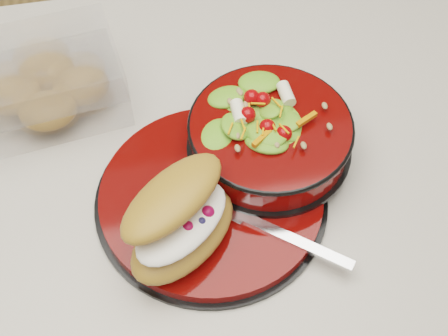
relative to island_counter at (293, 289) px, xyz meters
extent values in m
cube|color=silver|center=(0.00, 0.00, -0.02)|extent=(1.16, 0.66, 0.86)
cube|color=#A59F97|center=(0.00, 0.00, 0.43)|extent=(1.24, 0.74, 0.04)
cylinder|color=black|center=(-0.16, -0.05, 0.45)|extent=(0.29, 0.29, 0.01)
cylinder|color=#640503|center=(-0.16, -0.05, 0.46)|extent=(0.28, 0.28, 0.01)
torus|color=black|center=(-0.15, -0.06, 0.46)|extent=(0.16, 0.16, 0.01)
cylinder|color=black|center=(-0.08, 0.00, 0.47)|extent=(0.21, 0.21, 0.01)
cylinder|color=#640503|center=(-0.08, 0.00, 0.49)|extent=(0.20, 0.20, 0.04)
torus|color=black|center=(-0.08, 0.00, 0.51)|extent=(0.21, 0.21, 0.01)
ellipsoid|color=#4C8625|center=(-0.08, 0.00, 0.51)|extent=(0.17, 0.17, 0.07)
sphere|color=#C50707|center=(-0.03, 0.00, 0.54)|extent=(0.02, 0.02, 0.02)
sphere|color=#C50707|center=(-0.06, 0.04, 0.54)|extent=(0.02, 0.02, 0.02)
sphere|color=#C50707|center=(-0.11, 0.02, 0.54)|extent=(0.02, 0.02, 0.02)
sphere|color=#C50707|center=(-0.11, -0.02, 0.54)|extent=(0.02, 0.02, 0.02)
sphere|color=#C50707|center=(-0.06, -0.04, 0.54)|extent=(0.02, 0.02, 0.02)
cylinder|color=silver|center=(-0.05, 0.04, 0.54)|extent=(0.03, 0.04, 0.02)
cylinder|color=silver|center=(-0.11, 0.02, 0.54)|extent=(0.04, 0.03, 0.02)
cube|color=orange|center=(-0.09, -0.03, 0.55)|extent=(0.03, 0.03, 0.01)
cube|color=orange|center=(-0.03, -0.01, 0.55)|extent=(0.03, 0.02, 0.01)
ellipsoid|color=#A17331|center=(-0.20, -0.12, 0.49)|extent=(0.17, 0.16, 0.04)
ellipsoid|color=white|center=(-0.20, -0.12, 0.51)|extent=(0.14, 0.13, 0.02)
ellipsoid|color=#A17331|center=(-0.20, -0.10, 0.54)|extent=(0.16, 0.15, 0.04)
sphere|color=#A10B32|center=(-0.23, -0.12, 0.52)|extent=(0.02, 0.02, 0.02)
sphere|color=#A10B32|center=(-0.20, -0.13, 0.52)|extent=(0.02, 0.02, 0.02)
sphere|color=#A10B32|center=(-0.17, -0.11, 0.52)|extent=(0.02, 0.02, 0.02)
sphere|color=#191947|center=(-0.21, -0.11, 0.52)|extent=(0.01, 0.01, 0.01)
sphere|color=#191947|center=(-0.19, -0.11, 0.52)|extent=(0.01, 0.01, 0.01)
sphere|color=#191947|center=(-0.20, -0.12, 0.52)|extent=(0.01, 0.01, 0.01)
sphere|color=#191947|center=(-0.18, -0.12, 0.52)|extent=(0.01, 0.01, 0.01)
cube|color=silver|center=(-0.08, -0.14, 0.47)|extent=(0.12, 0.10, 0.00)
cube|color=silver|center=(-0.14, -0.08, 0.47)|extent=(0.05, 0.05, 0.00)
cube|color=white|center=(-0.35, 0.15, 0.47)|extent=(0.22, 0.17, 0.05)
cube|color=white|center=(-0.35, 0.15, 0.52)|extent=(0.22, 0.17, 0.04)
ellipsoid|color=#A17331|center=(-0.40, 0.15, 0.47)|extent=(0.08, 0.06, 0.04)
ellipsoid|color=#A17331|center=(-0.31, 0.15, 0.47)|extent=(0.08, 0.06, 0.04)
ellipsoid|color=#A17331|center=(-0.35, 0.18, 0.47)|extent=(0.08, 0.06, 0.04)
ellipsoid|color=#A17331|center=(-0.35, 0.11, 0.47)|extent=(0.08, 0.06, 0.04)
camera|label=1|loc=(-0.22, -0.46, 1.11)|focal=50.00mm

